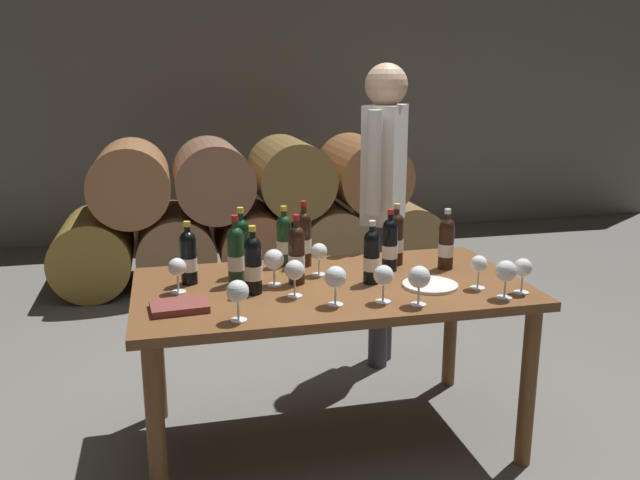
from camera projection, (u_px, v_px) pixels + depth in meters
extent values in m
plane|color=#66635E|center=(330.00, 438.00, 3.07)|extent=(14.00, 14.00, 0.00)
cube|color=slate|center=(229.00, 100.00, 6.68)|extent=(10.00, 0.24, 2.80)
cylinder|color=olive|center=(94.00, 251.00, 5.16)|extent=(0.60, 0.90, 0.60)
cylinder|color=#8F6745|center=(176.00, 246.00, 5.30)|extent=(0.60, 0.90, 0.60)
cylinder|color=#96603C|center=(253.00, 242.00, 5.44)|extent=(0.60, 0.90, 0.60)
cylinder|color=olive|center=(326.00, 238.00, 5.59)|extent=(0.60, 0.90, 0.60)
cylinder|color=olive|center=(396.00, 233.00, 5.73)|extent=(0.60, 0.90, 0.60)
cylinder|color=#96633E|center=(131.00, 181.00, 5.10)|extent=(0.60, 0.90, 0.60)
cylinder|color=brown|center=(212.00, 178.00, 5.24)|extent=(0.60, 0.90, 0.60)
cylinder|color=olive|center=(289.00, 175.00, 5.38)|extent=(0.60, 0.90, 0.60)
cylinder|color=#955E36|center=(363.00, 173.00, 5.52)|extent=(0.60, 0.90, 0.60)
cube|color=brown|center=(331.00, 288.00, 2.89)|extent=(1.70, 0.90, 0.04)
cylinder|color=brown|center=(156.00, 433.00, 2.44)|extent=(0.07, 0.07, 0.72)
cylinder|color=brown|center=(528.00, 388.00, 2.79)|extent=(0.07, 0.07, 0.72)
cylinder|color=brown|center=(157.00, 349.00, 3.17)|extent=(0.07, 0.07, 0.72)
cylinder|color=brown|center=(451.00, 322.00, 3.52)|extent=(0.07, 0.07, 0.72)
cylinder|color=black|center=(241.00, 252.00, 2.98)|extent=(0.07, 0.07, 0.22)
sphere|color=black|center=(241.00, 227.00, 2.95)|extent=(0.07, 0.07, 0.07)
cylinder|color=black|center=(241.00, 221.00, 2.94)|extent=(0.03, 0.03, 0.07)
cylinder|color=gold|center=(240.00, 210.00, 2.93)|extent=(0.03, 0.03, 0.03)
cylinder|color=silver|center=(242.00, 254.00, 2.98)|extent=(0.07, 0.07, 0.07)
cylinder|color=#19381E|center=(236.00, 260.00, 2.85)|extent=(0.07, 0.07, 0.22)
sphere|color=#19381E|center=(235.00, 235.00, 2.82)|extent=(0.07, 0.07, 0.07)
cylinder|color=#19381E|center=(235.00, 229.00, 2.82)|extent=(0.03, 0.03, 0.07)
cylinder|color=#B21E23|center=(235.00, 218.00, 2.81)|extent=(0.03, 0.03, 0.02)
cylinder|color=silver|center=(236.00, 263.00, 2.86)|extent=(0.07, 0.07, 0.06)
cylinder|color=black|center=(446.00, 248.00, 3.09)|extent=(0.07, 0.07, 0.20)
sphere|color=black|center=(447.00, 226.00, 3.06)|extent=(0.07, 0.07, 0.07)
cylinder|color=black|center=(447.00, 220.00, 3.05)|extent=(0.03, 0.03, 0.06)
cylinder|color=silver|center=(448.00, 211.00, 3.04)|extent=(0.03, 0.03, 0.02)
cylinder|color=silver|center=(446.00, 250.00, 3.09)|extent=(0.07, 0.07, 0.06)
cylinder|color=black|center=(189.00, 262.00, 2.86)|extent=(0.07, 0.07, 0.20)
sphere|color=black|center=(188.00, 239.00, 2.84)|extent=(0.07, 0.07, 0.07)
cylinder|color=black|center=(187.00, 233.00, 2.83)|extent=(0.03, 0.03, 0.06)
cylinder|color=gold|center=(187.00, 224.00, 2.82)|extent=(0.03, 0.03, 0.02)
cylinder|color=silver|center=(189.00, 264.00, 2.87)|extent=(0.07, 0.07, 0.06)
cylinder|color=#19381E|center=(284.00, 245.00, 3.14)|extent=(0.07, 0.07, 0.20)
sphere|color=#19381E|center=(284.00, 223.00, 3.12)|extent=(0.07, 0.07, 0.07)
cylinder|color=#19381E|center=(284.00, 217.00, 3.11)|extent=(0.03, 0.03, 0.06)
cylinder|color=gold|center=(284.00, 208.00, 3.10)|extent=(0.03, 0.03, 0.02)
cylinder|color=silver|center=(284.00, 247.00, 3.14)|extent=(0.07, 0.07, 0.06)
cylinder|color=black|center=(390.00, 249.00, 3.05)|extent=(0.07, 0.07, 0.21)
sphere|color=black|center=(390.00, 227.00, 3.03)|extent=(0.07, 0.07, 0.07)
cylinder|color=black|center=(391.00, 221.00, 3.02)|extent=(0.03, 0.03, 0.06)
cylinder|color=#B21E23|center=(391.00, 212.00, 3.01)|extent=(0.03, 0.03, 0.02)
cylinder|color=silver|center=(390.00, 251.00, 3.06)|extent=(0.07, 0.07, 0.06)
cylinder|color=black|center=(297.00, 260.00, 2.86)|extent=(0.07, 0.07, 0.22)
sphere|color=black|center=(296.00, 234.00, 2.83)|extent=(0.07, 0.07, 0.07)
cylinder|color=black|center=(296.00, 228.00, 2.83)|extent=(0.03, 0.03, 0.07)
cylinder|color=#B21E23|center=(296.00, 217.00, 2.81)|extent=(0.03, 0.03, 0.02)
cylinder|color=silver|center=(297.00, 262.00, 2.86)|extent=(0.07, 0.07, 0.07)
cylinder|color=black|center=(304.00, 243.00, 3.13)|extent=(0.07, 0.07, 0.22)
sphere|color=black|center=(304.00, 220.00, 3.10)|extent=(0.07, 0.07, 0.07)
cylinder|color=black|center=(304.00, 214.00, 3.09)|extent=(0.03, 0.03, 0.07)
cylinder|color=#B21E23|center=(304.00, 204.00, 3.08)|extent=(0.03, 0.03, 0.03)
cylinder|color=silver|center=(304.00, 246.00, 3.13)|extent=(0.07, 0.07, 0.07)
cylinder|color=black|center=(396.00, 243.00, 3.16)|extent=(0.07, 0.07, 0.21)
sphere|color=black|center=(397.00, 221.00, 3.13)|extent=(0.07, 0.07, 0.07)
cylinder|color=black|center=(397.00, 215.00, 3.12)|extent=(0.03, 0.03, 0.07)
cylinder|color=tan|center=(397.00, 206.00, 3.11)|extent=(0.03, 0.03, 0.02)
cylinder|color=silver|center=(396.00, 245.00, 3.16)|extent=(0.07, 0.07, 0.06)
cylinder|color=black|center=(372.00, 261.00, 2.87)|extent=(0.07, 0.07, 0.20)
sphere|color=black|center=(372.00, 238.00, 2.84)|extent=(0.07, 0.07, 0.07)
cylinder|color=black|center=(372.00, 233.00, 2.84)|extent=(0.03, 0.03, 0.06)
cylinder|color=silver|center=(372.00, 223.00, 2.83)|extent=(0.03, 0.03, 0.02)
cylinder|color=silver|center=(372.00, 264.00, 2.87)|extent=(0.07, 0.07, 0.06)
cylinder|color=black|center=(253.00, 270.00, 2.73)|extent=(0.07, 0.07, 0.20)
sphere|color=black|center=(253.00, 245.00, 2.71)|extent=(0.07, 0.07, 0.07)
cylinder|color=black|center=(252.00, 239.00, 2.70)|extent=(0.03, 0.03, 0.06)
cylinder|color=gold|center=(252.00, 229.00, 2.69)|extent=(0.03, 0.03, 0.02)
cylinder|color=silver|center=(253.00, 272.00, 2.74)|extent=(0.07, 0.07, 0.06)
cylinder|color=white|center=(274.00, 285.00, 2.86)|extent=(0.06, 0.06, 0.00)
cylinder|color=white|center=(274.00, 276.00, 2.85)|extent=(0.01, 0.01, 0.07)
sphere|color=white|center=(274.00, 259.00, 2.83)|extent=(0.09, 0.09, 0.09)
cylinder|color=white|center=(239.00, 320.00, 2.45)|extent=(0.06, 0.06, 0.00)
cylinder|color=white|center=(238.00, 310.00, 2.44)|extent=(0.01, 0.01, 0.07)
sphere|color=white|center=(238.00, 291.00, 2.42)|extent=(0.09, 0.09, 0.09)
cylinder|color=white|center=(383.00, 302.00, 2.65)|extent=(0.06, 0.06, 0.00)
cylinder|color=white|center=(383.00, 292.00, 2.64)|extent=(0.01, 0.01, 0.07)
sphere|color=white|center=(384.00, 275.00, 2.62)|extent=(0.08, 0.08, 0.08)
cylinder|color=white|center=(504.00, 297.00, 2.70)|extent=(0.06, 0.06, 0.00)
cylinder|color=white|center=(505.00, 288.00, 2.69)|extent=(0.01, 0.01, 0.07)
sphere|color=white|center=(506.00, 271.00, 2.67)|extent=(0.09, 0.09, 0.09)
cylinder|color=white|center=(418.00, 305.00, 2.62)|extent=(0.06, 0.06, 0.00)
cylinder|color=white|center=(419.00, 295.00, 2.61)|extent=(0.01, 0.01, 0.07)
sphere|color=white|center=(419.00, 277.00, 2.59)|extent=(0.09, 0.09, 0.09)
cylinder|color=white|center=(319.00, 274.00, 3.01)|extent=(0.06, 0.06, 0.00)
cylinder|color=white|center=(319.00, 266.00, 3.00)|extent=(0.01, 0.01, 0.07)
sphere|color=white|center=(319.00, 251.00, 2.98)|extent=(0.08, 0.08, 0.08)
cylinder|color=white|center=(178.00, 292.00, 2.77)|extent=(0.06, 0.06, 0.00)
cylinder|color=white|center=(178.00, 283.00, 2.76)|extent=(0.01, 0.01, 0.07)
sphere|color=white|center=(177.00, 267.00, 2.74)|extent=(0.08, 0.08, 0.08)
cylinder|color=white|center=(335.00, 304.00, 2.62)|extent=(0.06, 0.06, 0.00)
cylinder|color=white|center=(335.00, 295.00, 2.61)|extent=(0.01, 0.01, 0.07)
sphere|color=white|center=(336.00, 277.00, 2.59)|extent=(0.09, 0.09, 0.09)
cylinder|color=white|center=(295.00, 296.00, 2.72)|extent=(0.06, 0.06, 0.00)
cylinder|color=white|center=(295.00, 287.00, 2.71)|extent=(0.01, 0.01, 0.07)
sphere|color=white|center=(295.00, 270.00, 2.69)|extent=(0.08, 0.08, 0.08)
cylinder|color=white|center=(521.00, 292.00, 2.76)|extent=(0.06, 0.06, 0.00)
cylinder|color=white|center=(522.00, 283.00, 2.75)|extent=(0.01, 0.01, 0.07)
sphere|color=white|center=(523.00, 267.00, 2.73)|extent=(0.08, 0.08, 0.08)
cylinder|color=white|center=(477.00, 288.00, 2.82)|extent=(0.06, 0.06, 0.00)
cylinder|color=white|center=(478.00, 279.00, 2.81)|extent=(0.01, 0.01, 0.07)
sphere|color=white|center=(479.00, 264.00, 2.79)|extent=(0.07, 0.07, 0.07)
cube|color=brown|center=(179.00, 306.00, 2.56)|extent=(0.23, 0.18, 0.03)
cylinder|color=white|center=(430.00, 285.00, 2.84)|extent=(0.24, 0.24, 0.01)
cylinder|color=#383842|center=(384.00, 290.00, 3.83)|extent=(0.11, 0.11, 0.85)
cylinder|color=#383842|center=(379.00, 296.00, 3.73)|extent=(0.11, 0.11, 0.85)
cube|color=silver|center=(384.00, 164.00, 3.60)|extent=(0.33, 0.37, 0.64)
cylinder|color=silver|center=(394.00, 154.00, 3.78)|extent=(0.08, 0.08, 0.54)
cylinder|color=silver|center=(374.00, 163.00, 3.40)|extent=(0.08, 0.08, 0.54)
sphere|color=tan|center=(386.00, 85.00, 3.49)|extent=(0.23, 0.23, 0.23)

